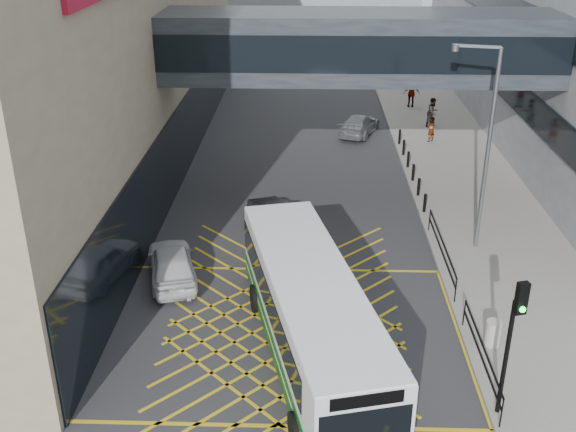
# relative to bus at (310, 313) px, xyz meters

# --- Properties ---
(ground) EXTENTS (120.00, 120.00, 0.00)m
(ground) POSITION_rel_bus_xyz_m (-0.87, 1.26, -1.67)
(ground) COLOR #333335
(skybridge) EXTENTS (20.00, 4.10, 3.00)m
(skybridge) POSITION_rel_bus_xyz_m (2.13, 13.26, 5.83)
(skybridge) COLOR #2B3036
(skybridge) RESTS_ON ground
(pavement) EXTENTS (6.00, 54.00, 0.16)m
(pavement) POSITION_rel_bus_xyz_m (8.13, 16.26, -1.59)
(pavement) COLOR gray
(pavement) RESTS_ON ground
(box_junction) EXTENTS (12.00, 9.00, 0.01)m
(box_junction) POSITION_rel_bus_xyz_m (-0.87, 1.26, -1.67)
(box_junction) COLOR gold
(box_junction) RESTS_ON ground
(bus) EXTENTS (5.10, 11.41, 3.12)m
(bus) POSITION_rel_bus_xyz_m (0.00, 0.00, 0.00)
(bus) COLOR white
(bus) RESTS_ON ground
(car_white) EXTENTS (3.05, 4.96, 1.47)m
(car_white) POSITION_rel_bus_xyz_m (-5.37, 4.83, -0.94)
(car_white) COLOR silver
(car_white) RESTS_ON ground
(car_dark) EXTENTS (2.98, 4.43, 1.29)m
(car_dark) POSITION_rel_bus_xyz_m (-1.69, 9.65, -1.03)
(car_dark) COLOR black
(car_dark) RESTS_ON ground
(car_silver) EXTENTS (3.16, 4.66, 1.34)m
(car_silver) POSITION_rel_bus_xyz_m (3.09, 23.58, -1.00)
(car_silver) COLOR gray
(car_silver) RESTS_ON ground
(traffic_light) EXTENTS (0.35, 0.52, 4.38)m
(traffic_light) POSITION_rel_bus_xyz_m (5.42, -2.71, 1.34)
(traffic_light) COLOR black
(traffic_light) RESTS_ON pavement
(street_lamp) EXTENTS (1.91, 0.63, 8.40)m
(street_lamp) POSITION_rel_bus_xyz_m (6.84, 7.79, 3.27)
(street_lamp) COLOR slate
(street_lamp) RESTS_ON pavement
(litter_bin) EXTENTS (0.51, 0.51, 0.88)m
(litter_bin) POSITION_rel_bus_xyz_m (6.00, 0.66, -1.07)
(litter_bin) COLOR #ADA89E
(litter_bin) RESTS_ON pavement
(kerb_railings) EXTENTS (0.05, 12.54, 1.00)m
(kerb_railings) POSITION_rel_bus_xyz_m (5.28, 3.04, -0.79)
(kerb_railings) COLOR black
(kerb_railings) RESTS_ON pavement
(bollards) EXTENTS (0.14, 10.14, 0.90)m
(bollards) POSITION_rel_bus_xyz_m (5.38, 16.26, -1.06)
(bollards) COLOR black
(bollards) RESTS_ON pavement
(pedestrian_a) EXTENTS (0.76, 0.73, 1.55)m
(pedestrian_a) POSITION_rel_bus_xyz_m (7.33, 21.76, -0.73)
(pedestrian_a) COLOR gray
(pedestrian_a) RESTS_ON pavement
(pedestrian_b) EXTENTS (1.03, 1.02, 1.88)m
(pedestrian_b) POSITION_rel_bus_xyz_m (7.94, 24.94, -0.57)
(pedestrian_b) COLOR gray
(pedestrian_b) RESTS_ON pavement
(pedestrian_c) EXTENTS (1.16, 0.61, 1.92)m
(pedestrian_c) POSITION_rel_bus_xyz_m (7.20, 29.64, -0.55)
(pedestrian_c) COLOR gray
(pedestrian_c) RESTS_ON pavement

